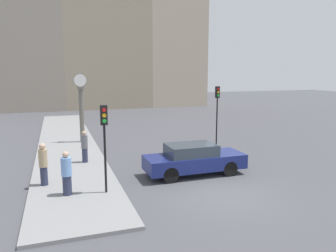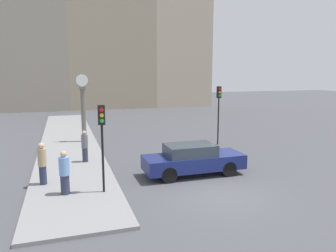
# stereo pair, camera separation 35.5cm
# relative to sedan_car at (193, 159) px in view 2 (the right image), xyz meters

# --- Properties ---
(ground_plane) EXTENTS (120.00, 120.00, 0.00)m
(ground_plane) POSITION_rel_sedan_car_xyz_m (0.07, -2.61, -0.76)
(ground_plane) COLOR #47474C
(sidewalk_corner) EXTENTS (3.63, 27.74, 0.13)m
(sidewalk_corner) POSITION_rel_sedan_car_xyz_m (-5.43, 9.26, -0.69)
(sidewalk_corner) COLOR gray
(sidewalk_corner) RESTS_ON ground_plane
(building_row) EXTENTS (28.79, 5.00, 19.28)m
(building_row) POSITION_rel_sedan_car_xyz_m (0.92, 30.96, 7.43)
(building_row) COLOR gray
(building_row) RESTS_ON ground_plane
(sedan_car) EXTENTS (4.73, 1.70, 1.49)m
(sedan_car) POSITION_rel_sedan_car_xyz_m (0.00, 0.00, 0.00)
(sedan_car) COLOR navy
(sedan_car) RESTS_ON ground_plane
(traffic_light_near) EXTENTS (0.26, 0.24, 3.45)m
(traffic_light_near) POSITION_rel_sedan_car_xyz_m (-4.32, -1.30, 1.85)
(traffic_light_near) COLOR black
(traffic_light_near) RESTS_ON sidewalk_corner
(traffic_light_far) EXTENTS (0.26, 0.24, 3.88)m
(traffic_light_far) POSITION_rel_sedan_car_xyz_m (4.11, 5.62, 2.01)
(traffic_light_far) COLOR black
(traffic_light_far) RESTS_ON ground_plane
(street_clock) EXTENTS (0.88, 0.40, 4.58)m
(street_clock) POSITION_rel_sedan_car_xyz_m (-4.41, 8.73, 1.65)
(street_clock) COLOR #666056
(street_clock) RESTS_ON sidewalk_corner
(pedestrian_grey_jacket) EXTENTS (0.34, 0.34, 1.67)m
(pedestrian_grey_jacket) POSITION_rel_sedan_car_xyz_m (-4.71, 3.45, 0.21)
(pedestrian_grey_jacket) COLOR #2D334C
(pedestrian_grey_jacket) RESTS_ON sidewalk_corner
(pedestrian_blue_stripe) EXTENTS (0.40, 0.40, 1.72)m
(pedestrian_blue_stripe) POSITION_rel_sedan_car_xyz_m (-5.77, -1.08, 0.22)
(pedestrian_blue_stripe) COLOR #2D334C
(pedestrian_blue_stripe) RESTS_ON sidewalk_corner
(pedestrian_tan_coat) EXTENTS (0.35, 0.35, 1.79)m
(pedestrian_tan_coat) POSITION_rel_sedan_car_xyz_m (-6.64, 0.38, 0.28)
(pedestrian_tan_coat) COLOR #2D334C
(pedestrian_tan_coat) RESTS_ON sidewalk_corner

